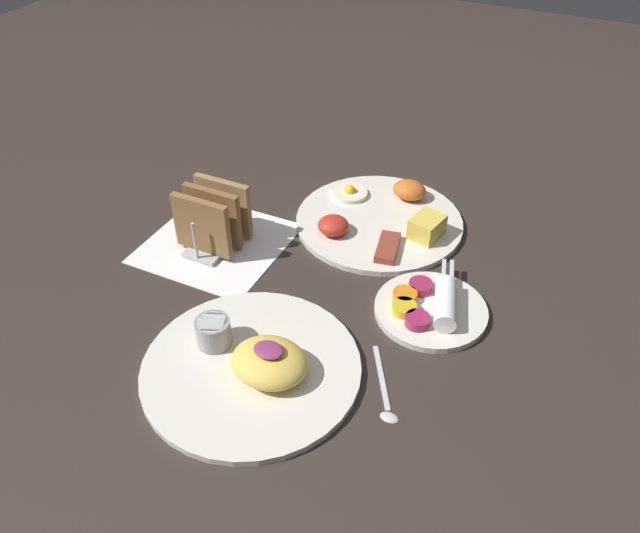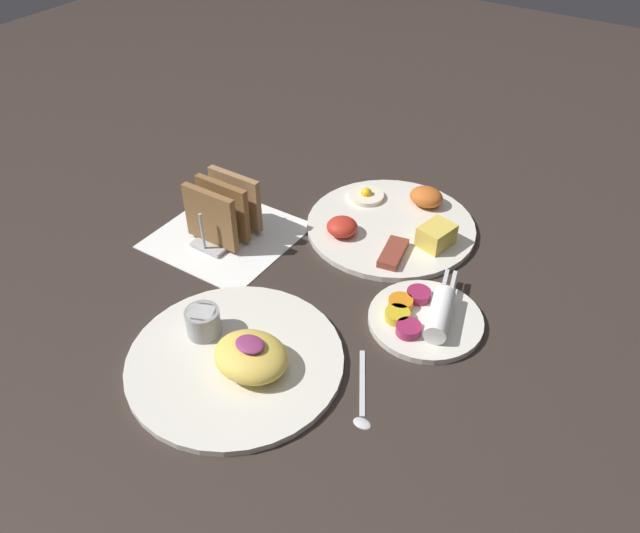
{
  "view_description": "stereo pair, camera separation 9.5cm",
  "coord_description": "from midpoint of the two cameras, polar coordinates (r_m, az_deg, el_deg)",
  "views": [
    {
      "loc": [
        0.29,
        -0.67,
        0.63
      ],
      "look_at": [
        -0.03,
        -0.01,
        0.03
      ],
      "focal_mm": 35.0,
      "sensor_mm": 36.0,
      "label": 1
    },
    {
      "loc": [
        0.38,
        -0.62,
        0.63
      ],
      "look_at": [
        -0.03,
        -0.01,
        0.03
      ],
      "focal_mm": 35.0,
      "sensor_mm": 36.0,
      "label": 2
    }
  ],
  "objects": [
    {
      "name": "teaspoon",
      "position": [
        0.81,
        2.6,
        -11.83
      ],
      "size": [
        0.07,
        0.11,
        0.01
      ],
      "color": "silver",
      "rests_on": "ground_plane"
    },
    {
      "name": "ground_plane",
      "position": [
        0.96,
        -1.27,
        -1.68
      ],
      "size": [
        3.0,
        3.0,
        0.0
      ],
      "primitive_type": "plane",
      "color": "#332823"
    },
    {
      "name": "plate_breakfast",
      "position": [
        1.08,
        3.14,
        4.29
      ],
      "size": [
        0.29,
        0.29,
        0.05
      ],
      "color": "silver",
      "rests_on": "ground_plane"
    },
    {
      "name": "plate_condiments",
      "position": [
        0.91,
        7.21,
        -3.81
      ],
      "size": [
        0.17,
        0.18,
        0.04
      ],
      "color": "silver",
      "rests_on": "ground_plane"
    },
    {
      "name": "toast_rack",
      "position": [
        1.04,
        -12.34,
        4.22
      ],
      "size": [
        0.1,
        0.12,
        0.1
      ],
      "color": "#B7B7BC",
      "rests_on": "ground_plane"
    },
    {
      "name": "plate_foreground",
      "position": [
        0.84,
        -9.45,
        -8.87
      ],
      "size": [
        0.29,
        0.29,
        0.06
      ],
      "color": "silver",
      "rests_on": "ground_plane"
    },
    {
      "name": "napkin_flat",
      "position": [
        1.06,
        -11.97,
        2.03
      ],
      "size": [
        0.22,
        0.22,
        0.0
      ],
      "color": "white",
      "rests_on": "ground_plane"
    }
  ]
}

